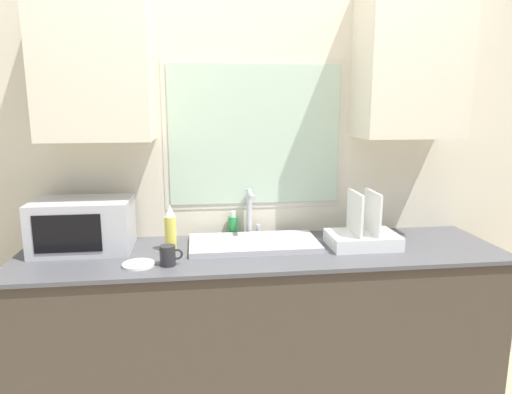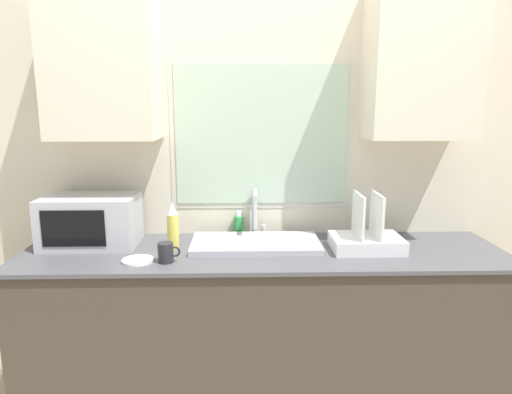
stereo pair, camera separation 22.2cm
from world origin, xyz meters
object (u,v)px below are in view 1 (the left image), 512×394
microwave (83,225)px  mug_near_sink (168,255)px  faucet (250,209)px  spray_bottle (170,229)px  soap_bottle (233,225)px  dish_rack (363,235)px

microwave → mug_near_sink: size_ratio=4.52×
faucet → mug_near_sink: faucet is taller
mug_near_sink → faucet: bearing=43.9°
spray_bottle → soap_bottle: 0.41m
faucet → soap_bottle: bearing=160.6°
microwave → dish_rack: 1.42m
microwave → dish_rack: (1.42, -0.12, -0.07)m
microwave → dish_rack: bearing=-4.9°
faucet → spray_bottle: 0.47m
mug_near_sink → dish_rack: bearing=9.3°
faucet → dish_rack: size_ratio=0.76×
faucet → mug_near_sink: size_ratio=2.51×
dish_rack → soap_bottle: 0.71m
faucet → soap_bottle: size_ratio=1.89×
dish_rack → mug_near_sink: size_ratio=3.32×
dish_rack → microwave: bearing=175.1°
faucet → soap_bottle: 0.14m
dish_rack → mug_near_sink: dish_rack is taller
microwave → spray_bottle: bearing=-8.4°
soap_bottle → mug_near_sink: (-0.33, -0.44, -0.01)m
microwave → faucet: bearing=8.6°
microwave → dish_rack: dish_rack is taller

